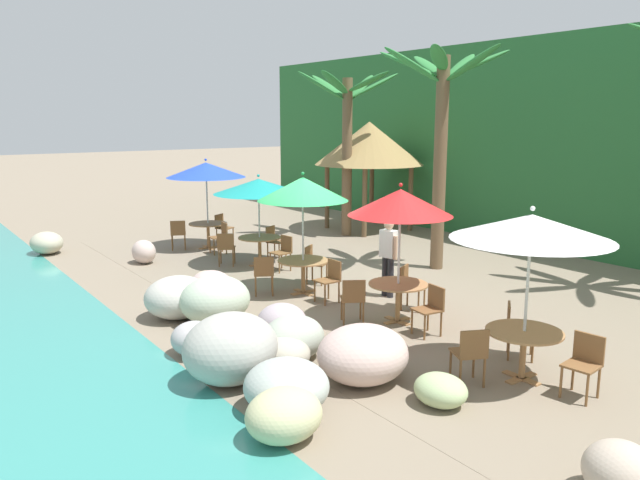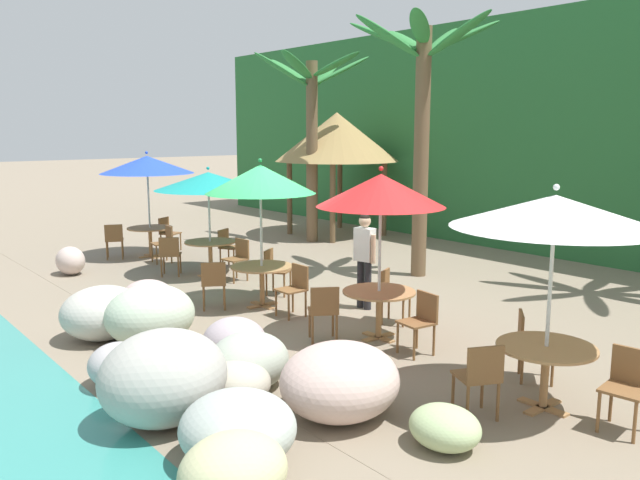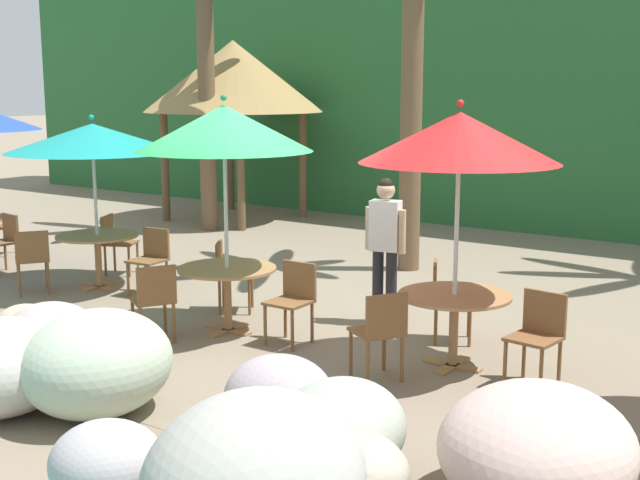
{
  "view_description": "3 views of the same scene",
  "coord_description": "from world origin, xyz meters",
  "px_view_note": "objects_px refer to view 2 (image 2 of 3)",
  "views": [
    {
      "loc": [
        10.33,
        -7.49,
        3.74
      ],
      "look_at": [
        -0.56,
        0.36,
        1.08
      ],
      "focal_mm": 34.69,
      "sensor_mm": 36.0,
      "label": 1
    },
    {
      "loc": [
        8.93,
        -6.48,
        3.12
      ],
      "look_at": [
        0.36,
        0.51,
        1.22
      ],
      "focal_mm": 36.15,
      "sensor_mm": 36.0,
      "label": 2
    },
    {
      "loc": [
        5.66,
        -7.07,
        2.73
      ],
      "look_at": [
        0.58,
        0.22,
        1.08
      ],
      "focal_mm": 46.96,
      "sensor_mm": 36.0,
      "label": 3
    }
  ],
  "objects_px": {
    "chair_blue_seaward": "(165,241)",
    "chair_green_inland": "(274,268)",
    "umbrella_red": "(381,190)",
    "chair_white_seaward": "(628,383)",
    "waiter_in_white": "(365,254)",
    "dining_table_green": "(262,273)",
    "dining_table_blue": "(150,232)",
    "chair_red_left": "(324,309)",
    "chair_teal_seaward": "(238,256)",
    "chair_white_left": "(480,375)",
    "umbrella_blue": "(147,165)",
    "palm_tree_nearest": "(312,114)",
    "chair_green_seaward": "(295,286)",
    "chair_green_left": "(214,281)",
    "chair_white_inland": "(529,341)",
    "chair_teal_inland": "(228,245)",
    "chair_red_seaward": "(421,318)",
    "dining_table_teal": "(210,247)",
    "umbrella_green": "(260,179)",
    "palapa_hut": "(337,138)",
    "palm_tree_second": "(422,99)",
    "chair_blue_left": "(114,239)",
    "dining_table_white": "(546,357)",
    "dining_table_red": "(379,299)",
    "umbrella_teal": "(208,181)",
    "chair_teal_left": "(170,253)",
    "chair_blue_inland": "(168,231)",
    "umbrella_white": "(555,212)",
    "chair_red_inland": "(391,292)"
  },
  "relations": [
    {
      "from": "chair_white_inland",
      "to": "chair_teal_inland",
      "type": "bearing_deg",
      "value": 175.71
    },
    {
      "from": "dining_table_teal",
      "to": "chair_white_inland",
      "type": "height_order",
      "value": "chair_white_inland"
    },
    {
      "from": "chair_teal_left",
      "to": "palapa_hut",
      "type": "xyz_separation_m",
      "value": [
        -2.0,
        6.42,
        2.37
      ]
    },
    {
      "from": "chair_red_left",
      "to": "chair_white_seaward",
      "type": "height_order",
      "value": "same"
    },
    {
      "from": "chair_blue_inland",
      "to": "umbrella_white",
      "type": "xyz_separation_m",
      "value": [
        11.59,
        -1.07,
        1.74
      ]
    },
    {
      "from": "chair_green_left",
      "to": "chair_white_inland",
      "type": "height_order",
      "value": "same"
    },
    {
      "from": "chair_blue_left",
      "to": "chair_green_inland",
      "type": "distance_m",
      "value": 5.33
    },
    {
      "from": "dining_table_red",
      "to": "chair_red_inland",
      "type": "distance_m",
      "value": 0.86
    },
    {
      "from": "dining_table_teal",
      "to": "chair_green_seaward",
      "type": "xyz_separation_m",
      "value": [
        3.66,
        -0.46,
        -0.1
      ]
    },
    {
      "from": "dining_table_red",
      "to": "chair_red_left",
      "type": "height_order",
      "value": "chair_red_left"
    },
    {
      "from": "dining_table_blue",
      "to": "chair_white_left",
      "type": "height_order",
      "value": "chair_white_left"
    },
    {
      "from": "chair_green_inland",
      "to": "palapa_hut",
      "type": "bearing_deg",
      "value": 129.88
    },
    {
      "from": "chair_blue_seaward",
      "to": "palapa_hut",
      "type": "relative_size",
      "value": 0.24
    },
    {
      "from": "umbrella_green",
      "to": "palm_tree_second",
      "type": "relative_size",
      "value": 0.49
    },
    {
      "from": "chair_red_left",
      "to": "palm_tree_second",
      "type": "relative_size",
      "value": 0.16
    },
    {
      "from": "dining_table_blue",
      "to": "palapa_hut",
      "type": "distance_m",
      "value": 6.24
    },
    {
      "from": "umbrella_green",
      "to": "chair_red_left",
      "type": "distance_m",
      "value": 2.88
    },
    {
      "from": "umbrella_red",
      "to": "chair_white_seaward",
      "type": "height_order",
      "value": "umbrella_red"
    },
    {
      "from": "chair_teal_inland",
      "to": "chair_red_left",
      "type": "bearing_deg",
      "value": -17.09
    },
    {
      "from": "chair_teal_seaward",
      "to": "chair_white_left",
      "type": "distance_m",
      "value": 7.43
    },
    {
      "from": "dining_table_green",
      "to": "dining_table_red",
      "type": "relative_size",
      "value": 1.0
    },
    {
      "from": "chair_blue_seaward",
      "to": "chair_green_inland",
      "type": "bearing_deg",
      "value": 3.62
    },
    {
      "from": "chair_green_seaward",
      "to": "chair_red_left",
      "type": "xyz_separation_m",
      "value": [
        1.39,
        -0.52,
        0.0
      ]
    },
    {
      "from": "chair_white_seaward",
      "to": "dining_table_blue",
      "type": "bearing_deg",
      "value": 179.19
    },
    {
      "from": "chair_teal_seaward",
      "to": "palm_tree_nearest",
      "type": "height_order",
      "value": "palm_tree_nearest"
    },
    {
      "from": "palapa_hut",
      "to": "chair_green_left",
      "type": "bearing_deg",
      "value": -55.21
    },
    {
      "from": "dining_table_blue",
      "to": "chair_teal_left",
      "type": "bearing_deg",
      "value": -14.79
    },
    {
      "from": "chair_green_seaward",
      "to": "chair_green_left",
      "type": "distance_m",
      "value": 1.48
    },
    {
      "from": "chair_red_left",
      "to": "chair_teal_inland",
      "type": "bearing_deg",
      "value": 162.91
    },
    {
      "from": "chair_white_inland",
      "to": "chair_red_inland",
      "type": "bearing_deg",
      "value": 171.66
    },
    {
      "from": "chair_red_seaward",
      "to": "palm_tree_nearest",
      "type": "xyz_separation_m",
      "value": [
        -8.22,
        4.6,
        3.02
      ]
    },
    {
      "from": "palapa_hut",
      "to": "chair_blue_inland",
      "type": "bearing_deg",
      "value": -98.91
    },
    {
      "from": "chair_blue_left",
      "to": "dining_table_white",
      "type": "relative_size",
      "value": 0.79
    },
    {
      "from": "chair_red_seaward",
      "to": "waiter_in_white",
      "type": "distance_m",
      "value": 2.46
    },
    {
      "from": "chair_red_seaward",
      "to": "chair_teal_seaward",
      "type": "bearing_deg",
      "value": 175.74
    },
    {
      "from": "dining_table_green",
      "to": "palm_tree_second",
      "type": "distance_m",
      "value": 5.09
    },
    {
      "from": "umbrella_green",
      "to": "palapa_hut",
      "type": "height_order",
      "value": "palapa_hut"
    },
    {
      "from": "dining_table_green",
      "to": "chair_red_seaward",
      "type": "distance_m",
      "value": 3.48
    },
    {
      "from": "dining_table_blue",
      "to": "chair_red_left",
      "type": "xyz_separation_m",
      "value": [
        7.76,
        -0.84,
        -0.1
      ]
    },
    {
      "from": "chair_teal_inland",
      "to": "umbrella_red",
      "type": "height_order",
      "value": "umbrella_red"
    },
    {
      "from": "dining_table_blue",
      "to": "umbrella_teal",
      "type": "distance_m",
      "value": 3.07
    },
    {
      "from": "waiter_in_white",
      "to": "dining_table_green",
      "type": "bearing_deg",
      "value": -133.84
    },
    {
      "from": "chair_teal_left",
      "to": "dining_table_green",
      "type": "distance_m",
      "value": 3.22
    },
    {
      "from": "umbrella_blue",
      "to": "chair_blue_left",
      "type": "bearing_deg",
      "value": -107.98
    },
    {
      "from": "umbrella_blue",
      "to": "palm_tree_nearest",
      "type": "bearing_deg",
      "value": 80.37
    },
    {
      "from": "chair_blue_inland",
      "to": "chair_teal_seaward",
      "type": "xyz_separation_m",
      "value": [
        4.03,
        -0.37,
        0.0
      ]
    },
    {
      "from": "umbrella_green",
      "to": "chair_green_seaward",
      "type": "distance_m",
      "value": 1.96
    },
    {
      "from": "umbrella_red",
      "to": "dining_table_white",
      "type": "xyz_separation_m",
      "value": [
        2.97,
        -0.3,
        -1.63
      ]
    },
    {
      "from": "chair_blue_seaward",
      "to": "chair_white_inland",
      "type": "height_order",
      "value": "same"
    },
    {
      "from": "umbrella_teal",
      "to": "chair_white_left",
      "type": "bearing_deg",
      "value": -9.25
    }
  ]
}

